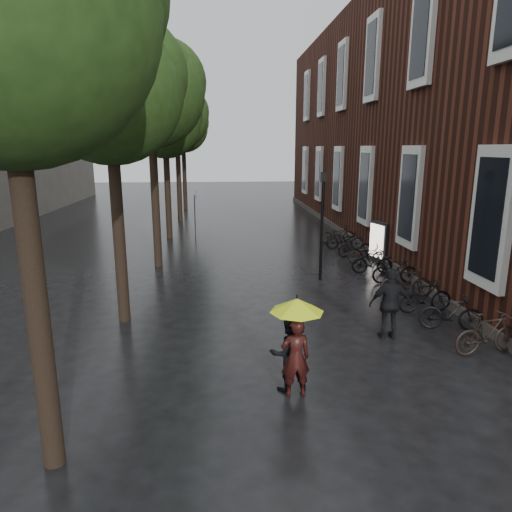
{
  "coord_description": "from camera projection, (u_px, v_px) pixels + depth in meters",
  "views": [
    {
      "loc": [
        -1.42,
        -5.33,
        4.73
      ],
      "look_at": [
        -0.39,
        7.0,
        1.78
      ],
      "focal_mm": 32.0,
      "sensor_mm": 36.0,
      "label": 1
    }
  ],
  "objects": [
    {
      "name": "ad_lightbox",
      "position": [
        379.0,
        242.0,
        19.2
      ],
      "size": [
        0.26,
        1.13,
        1.7
      ],
      "rotation": [
        0.0,
        0.0,
        0.26
      ],
      "color": "black",
      "rests_on": "ground"
    },
    {
      "name": "pedestrian_walking",
      "position": [
        390.0,
        304.0,
        11.42
      ],
      "size": [
        1.08,
        0.49,
        1.82
      ],
      "primitive_type": "imported",
      "rotation": [
        0.0,
        0.0,
        3.1
      ],
      "color": "black",
      "rests_on": "ground"
    },
    {
      "name": "brick_building",
      "position": [
        437.0,
        123.0,
        24.69
      ],
      "size": [
        10.2,
        33.2,
        12.0
      ],
      "color": "#38160F",
      "rests_on": "ground"
    },
    {
      "name": "parked_bicycles",
      "position": [
        381.0,
        264.0,
        17.02
      ],
      "size": [
        2.07,
        13.64,
        1.03
      ],
      "color": "black",
      "rests_on": "ground"
    },
    {
      "name": "street_trees",
      "position": [
        158.0,
        110.0,
        20.01
      ],
      "size": [
        4.33,
        34.03,
        8.91
      ],
      "color": "black",
      "rests_on": "ground"
    },
    {
      "name": "lamp_post",
      "position": [
        322.0,
        216.0,
        16.19
      ],
      "size": [
        0.2,
        0.2,
        3.89
      ],
      "rotation": [
        0.0,
        0.0,
        0.42
      ],
      "color": "black",
      "rests_on": "ground"
    },
    {
      "name": "person_burgundy",
      "position": [
        295.0,
        358.0,
        8.76
      ],
      "size": [
        0.61,
        0.42,
        1.58
      ],
      "primitive_type": "imported",
      "rotation": [
        0.0,
        0.0,
        3.22
      ],
      "color": "black",
      "rests_on": "ground"
    },
    {
      "name": "lime_umbrella",
      "position": [
        297.0,
        305.0,
        8.57
      ],
      "size": [
        1.04,
        1.04,
        1.54
      ],
      "rotation": [
        0.0,
        0.0,
        0.14
      ],
      "color": "black",
      "rests_on": "ground"
    },
    {
      "name": "cycle_sign",
      "position": [
        195.0,
        207.0,
        23.89
      ],
      "size": [
        0.13,
        0.46,
        2.55
      ],
      "rotation": [
        0.0,
        0.0,
        0.04
      ],
      "color": "#262628",
      "rests_on": "ground"
    },
    {
      "name": "person_black",
      "position": [
        288.0,
        353.0,
        8.98
      ],
      "size": [
        0.84,
        0.71,
        1.56
      ],
      "primitive_type": "imported",
      "rotation": [
        0.0,
        0.0,
        3.3
      ],
      "color": "black",
      "rests_on": "ground"
    },
    {
      "name": "ground",
      "position": [
        325.0,
        495.0,
        6.38
      ],
      "size": [
        120.0,
        120.0,
        0.0
      ],
      "primitive_type": "plane",
      "color": "black"
    }
  ]
}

